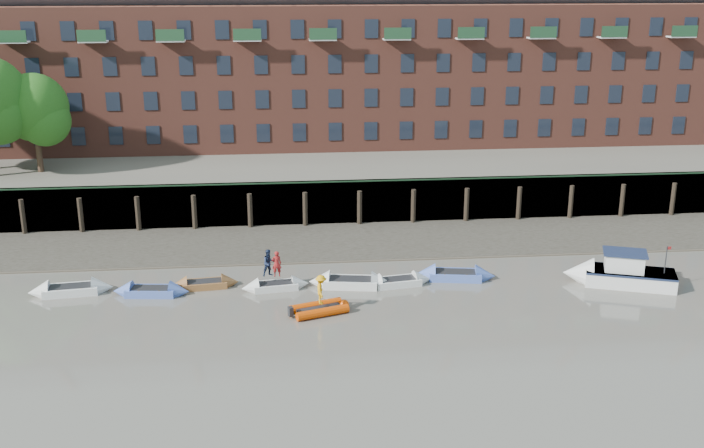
{
  "coord_description": "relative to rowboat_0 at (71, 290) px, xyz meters",
  "views": [
    {
      "loc": [
        -4.06,
        -35.87,
        18.49
      ],
      "look_at": [
        0.51,
        12.0,
        3.2
      ],
      "focal_mm": 42.0,
      "sensor_mm": 36.0,
      "label": 1
    }
  ],
  "objects": [
    {
      "name": "ground",
      "position": [
        16.2,
        -10.16,
        -0.25
      ],
      "size": [
        220.0,
        220.0,
        0.0
      ],
      "primitive_type": "plane",
      "color": "#656057",
      "rests_on": "ground"
    },
    {
      "name": "person_rib_crew",
      "position": [
        14.43,
        -4.1,
        1.12
      ],
      "size": [
        0.66,
        1.1,
        1.67
      ],
      "primitive_type": "imported",
      "rotation": [
        0.0,
        0.0,
        1.53
      ],
      "color": "orange",
      "rests_on": "rib_tender"
    },
    {
      "name": "apartment_terrace",
      "position": [
        16.2,
        26.84,
        12.58
      ],
      "size": [
        80.6,
        15.56,
        20.98
      ],
      "color": "brown",
      "rests_on": "bank_terrace"
    },
    {
      "name": "rowboat_2",
      "position": [
        7.71,
        0.24,
        -0.04
      ],
      "size": [
        4.18,
        1.64,
        1.18
      ],
      "rotation": [
        0.0,
        0.0,
        0.12
      ],
      "color": "brown",
      "rests_on": "ground"
    },
    {
      "name": "person_rower_a",
      "position": [
        12.03,
        -0.34,
        1.33
      ],
      "size": [
        0.62,
        0.45,
        1.57
      ],
      "primitive_type": "imported",
      "rotation": [
        0.0,
        0.0,
        3.27
      ],
      "color": "maroon",
      "rests_on": "rowboat_3"
    },
    {
      "name": "river_wall",
      "position": [
        16.2,
        12.22,
        1.35
      ],
      "size": [
        110.0,
        1.23,
        3.3
      ],
      "color": "#2D2A26",
      "rests_on": "ground"
    },
    {
      "name": "bank_terrace",
      "position": [
        16.2,
        25.84,
        1.35
      ],
      "size": [
        110.0,
        28.0,
        3.2
      ],
      "primitive_type": "cube",
      "color": "#5E594D",
      "rests_on": "ground"
    },
    {
      "name": "rowboat_1",
      "position": [
        4.7,
        -0.63,
        -0.02
      ],
      "size": [
        4.55,
        1.76,
        1.29
      ],
      "rotation": [
        0.0,
        0.0,
        -0.11
      ],
      "color": "#4963B6",
      "rests_on": "ground"
    },
    {
      "name": "rib_tender",
      "position": [
        14.44,
        -4.13,
        0.0
      ],
      "size": [
        3.38,
        2.43,
        0.57
      ],
      "rotation": [
        0.0,
        0.0,
        0.33
      ],
      "color": "#CB3E03",
      "rests_on": "ground"
    },
    {
      "name": "motor_launch",
      "position": [
        32.1,
        -1.46,
        0.44
      ],
      "size": [
        6.83,
        4.14,
        2.68
      ],
      "rotation": [
        0.0,
        0.0,
        2.81
      ],
      "color": "silver",
      "rests_on": "ground"
    },
    {
      "name": "rowboat_5",
      "position": [
        19.22,
        -0.51,
        -0.03
      ],
      "size": [
        4.42,
        1.91,
        1.24
      ],
      "rotation": [
        0.0,
        0.0,
        0.16
      ],
      "color": "silver",
      "rests_on": "ground"
    },
    {
      "name": "rowboat_6",
      "position": [
        22.9,
        0.18,
        0.0
      ],
      "size": [
        5.05,
        2.19,
        1.42
      ],
      "rotation": [
        0.0,
        0.0,
        -0.16
      ],
      "color": "#4963B6",
      "rests_on": "ground"
    },
    {
      "name": "rowboat_0",
      "position": [
        0.0,
        0.0,
        0.0
      ],
      "size": [
        4.93,
        1.95,
        1.39
      ],
      "rotation": [
        0.0,
        0.0,
        0.12
      ],
      "color": "silver",
      "rests_on": "ground"
    },
    {
      "name": "foreshore",
      "position": [
        16.2,
        7.84,
        -0.25
      ],
      "size": [
        110.0,
        8.0,
        0.5
      ],
      "primitive_type": "cube",
      "color": "#3D382F",
      "rests_on": "ground"
    },
    {
      "name": "person_rower_b",
      "position": [
        11.58,
        -0.23,
        1.36
      ],
      "size": [
        0.97,
        0.87,
        1.64
      ],
      "primitive_type": "imported",
      "rotation": [
        0.0,
        0.0,
        0.38
      ],
      "color": "#19233F",
      "rests_on": "rowboat_3"
    },
    {
      "name": "rowboat_3",
      "position": [
        11.92,
        -0.43,
        -0.04
      ],
      "size": [
        4.14,
        1.7,
        1.17
      ],
      "rotation": [
        0.0,
        0.0,
        0.14
      ],
      "color": "silver",
      "rests_on": "ground"
    },
    {
      "name": "rowboat_4",
      "position": [
        16.4,
        -0.43,
        0.01
      ],
      "size": [
        5.17,
        2.22,
        1.45
      ],
      "rotation": [
        0.0,
        0.0,
        -0.16
      ],
      "color": "silver",
      "rests_on": "ground"
    },
    {
      "name": "mud_band",
      "position": [
        16.2,
        4.44,
        -0.25
      ],
      "size": [
        110.0,
        1.6,
        0.1
      ],
      "primitive_type": "cube",
      "color": "#4C4336",
      "rests_on": "ground"
    }
  ]
}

